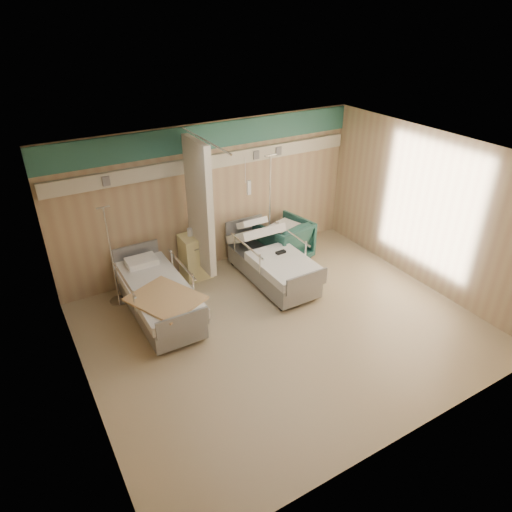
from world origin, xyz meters
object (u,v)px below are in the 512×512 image
Objects in this scene: bed_right at (272,266)px; bedside_cabinet at (195,256)px; visitor_armchair at (284,240)px; iv_stand_left at (116,284)px; iv_stand_right at (269,235)px; bed_left at (159,301)px.

bedside_cabinet reaches higher than bed_right.
iv_stand_left is (-3.33, 0.19, -0.06)m from visitor_armchair.
visitor_armchair is 0.35m from iv_stand_right.
iv_stand_left reaches higher than bed_left.
visitor_armchair is 0.44× the size of iv_stand_right.
iv_stand_left reaches higher than visitor_armchair.
bed_right is 2.54× the size of bedside_cabinet.
iv_stand_left reaches higher than bedside_cabinet.
visitor_armchair is at bearing 11.89° from bed_left.
bedside_cabinet is 0.91× the size of visitor_armchair.
bedside_cabinet is at bearing -179.58° from iv_stand_right.
bedside_cabinet reaches higher than bed_left.
visitor_armchair is at bearing -64.33° from iv_stand_right.
visitor_armchair is 0.52× the size of iv_stand_left.
bed_left is at bearing 0.62° from visitor_armchair.
bed_left is 0.93m from iv_stand_left.
bed_left is (-2.20, 0.00, 0.00)m from bed_right.
bed_right is 1.01× the size of iv_stand_right.
bed_right is 2.20m from bed_left.
iv_stand_right is (-0.15, 0.31, 0.01)m from visitor_armchair.
bed_left is 1.39m from bedside_cabinet.
visitor_armchair reaches higher than bed_right.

